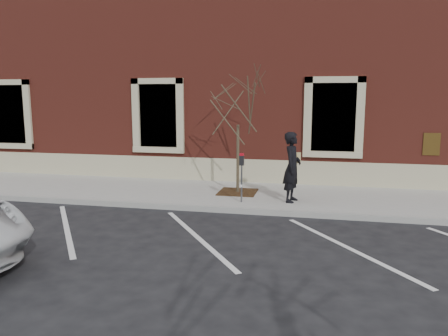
# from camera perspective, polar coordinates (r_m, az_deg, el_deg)

# --- Properties ---
(ground) EXTENTS (120.00, 120.00, 0.00)m
(ground) POSITION_cam_1_polar(r_m,az_deg,el_deg) (11.80, -0.62, -5.74)
(ground) COLOR #28282B
(ground) RESTS_ON ground
(sidewalk_near) EXTENTS (40.00, 3.50, 0.15)m
(sidewalk_near) POSITION_cam_1_polar(r_m,az_deg,el_deg) (13.45, 1.04, -3.54)
(sidewalk_near) COLOR #B7B4AC
(sidewalk_near) RESTS_ON ground
(curb_near) EXTENTS (40.00, 0.12, 0.15)m
(curb_near) POSITION_cam_1_polar(r_m,az_deg,el_deg) (11.74, -0.68, -5.45)
(curb_near) COLOR #9E9E99
(curb_near) RESTS_ON ground
(parking_stripes) EXTENTS (28.00, 4.40, 0.01)m
(parking_stripes) POSITION_cam_1_polar(r_m,az_deg,el_deg) (9.76, -3.53, -8.99)
(parking_stripes) COLOR silver
(parking_stripes) RESTS_ON ground
(building_civic) EXTENTS (40.00, 8.62, 8.00)m
(building_civic) POSITION_cam_1_polar(r_m,az_deg,el_deg) (19.05, 4.66, 12.07)
(building_civic) COLOR maroon
(building_civic) RESTS_ON ground
(man) EXTENTS (0.60, 0.79, 1.96)m
(man) POSITION_cam_1_polar(r_m,az_deg,el_deg) (12.27, 8.90, 0.12)
(man) COLOR black
(man) RESTS_ON sidewalk_near
(parking_meter) EXTENTS (0.12, 0.10, 1.37)m
(parking_meter) POSITION_cam_1_polar(r_m,az_deg,el_deg) (12.06, 2.32, -0.05)
(parking_meter) COLOR #595B60
(parking_meter) RESTS_ON sidewalk_near
(tree_grate) EXTENTS (1.14, 1.14, 0.03)m
(tree_grate) POSITION_cam_1_polar(r_m,az_deg,el_deg) (13.45, 1.79, -3.15)
(tree_grate) COLOR #473016
(tree_grate) RESTS_ON sidewalk_near
(sapling) EXTENTS (2.27, 2.27, 3.78)m
(sapling) POSITION_cam_1_polar(r_m,az_deg,el_deg) (13.13, 1.85, 8.12)
(sapling) COLOR #4C412E
(sapling) RESTS_ON sidewalk_near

